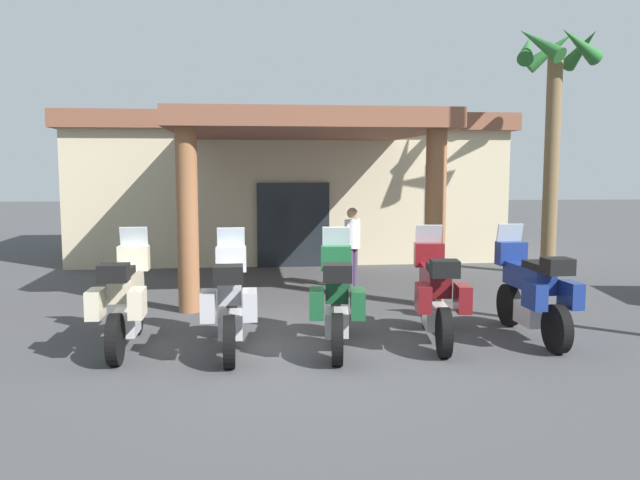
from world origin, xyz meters
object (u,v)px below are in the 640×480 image
Objects in this scene: motorcycle_silver at (230,300)px; motorcycle_cream at (125,299)px; pedestrian at (352,242)px; motel_building at (287,184)px; motorcycle_green at (337,299)px; palm_tree_near_portico at (554,98)px; motorcycle_maroon at (436,294)px; motorcycle_blue at (533,291)px.

motorcycle_cream is at bearing 79.33° from motorcycle_silver.
motorcycle_cream is 1.34× the size of pedestrian.
motel_building reaches higher than motorcycle_silver.
motorcycle_green is 8.74m from palm_tree_near_portico.
pedestrian is at bearing -163.90° from palm_tree_near_portico.
palm_tree_near_portico reaches higher than motorcycle_maroon.
motorcycle_green is 2.90m from motorcycle_blue.
motorcycle_blue is at bearing -73.35° from motel_building.
motorcycle_cream is at bearing 90.81° from motorcycle_green.
motel_building is at bearing 139.17° from pedestrian.
motorcycle_green is (1.44, 0.02, 0.00)m from motorcycle_silver.
motel_building is 10.08m from motorcycle_green.
motorcycle_maroon is at bearing -125.41° from palm_tree_near_portico.
palm_tree_near_portico is at bearing -30.06° from motorcycle_maroon.
motorcycle_maroon is at bearing -81.40° from motel_building.
motorcycle_green is 1.46m from motorcycle_maroon.
motorcycle_cream and motorcycle_green have the same top height.
pedestrian reaches higher than motorcycle_green.
palm_tree_near_portico is at bearing 52.18° from pedestrian.
motorcycle_cream is 1.00× the size of motorcycle_maroon.
motorcycle_silver is 4.33m from motorcycle_blue.
palm_tree_near_portico reaches higher than motorcycle_cream.
pedestrian is 5.82m from palm_tree_near_portico.
motorcycle_green is at bearing -96.38° from motorcycle_cream.
motorcycle_maroon is 7.73m from palm_tree_near_portico.
motorcycle_cream is 4.32m from motorcycle_maroon.
motorcycle_blue is (2.88, 0.35, 0.00)m from motorcycle_green.
palm_tree_near_portico reaches higher than motel_building.
motorcycle_silver and motorcycle_blue have the same top height.
motel_building reaches higher than motorcycle_blue.
motorcycle_blue is at bearing -91.15° from motorcycle_cream.
motorcycle_silver is at bearing -139.30° from palm_tree_near_portico.
pedestrian reaches higher than motorcycle_blue.
motorcycle_cream is 5.76m from motorcycle_blue.
motorcycle_cream and motorcycle_silver have the same top height.
motel_building reaches higher than motorcycle_cream.
motorcycle_silver is 1.00× the size of motorcycle_blue.
motorcycle_blue is (4.32, 0.36, 0.00)m from motorcycle_silver.
motorcycle_silver is 0.39× the size of palm_tree_near_portico.
pedestrian is at bearing -4.79° from motorcycle_green.
motorcycle_maroon is 1.44m from motorcycle_blue.
motorcycle_silver is at bearing 91.15° from motorcycle_blue.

